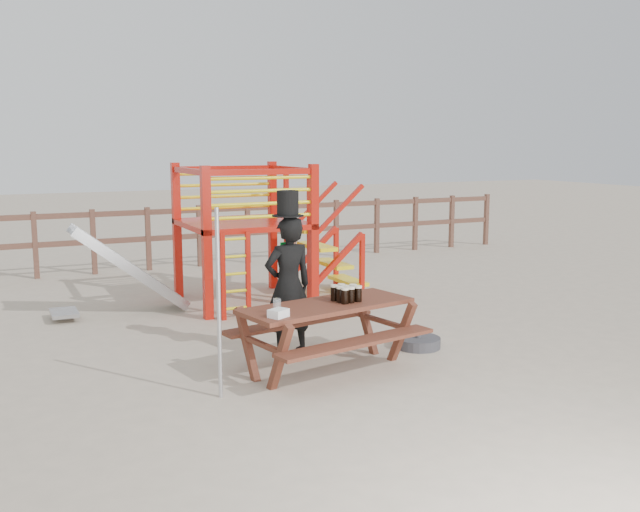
{
  "coord_description": "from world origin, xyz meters",
  "views": [
    {
      "loc": [
        -3.34,
        -6.47,
        2.4
      ],
      "look_at": [
        0.14,
        0.8,
        1.11
      ],
      "focal_mm": 40.0,
      "sensor_mm": 36.0,
      "label": 1
    }
  ],
  "objects": [
    {
      "name": "ground",
      "position": [
        0.0,
        0.0,
        0.0
      ],
      "size": [
        60.0,
        60.0,
        0.0
      ],
      "primitive_type": "plane",
      "color": "#B6A58E",
      "rests_on": "ground"
    },
    {
      "name": "back_fence",
      "position": [
        0.0,
        7.0,
        0.74
      ],
      "size": [
        15.09,
        0.09,
        1.2
      ],
      "color": "brown",
      "rests_on": "ground"
    },
    {
      "name": "playground_fort",
      "position": [
        0.12,
        3.58,
        1.07
      ],
      "size": [
        4.71,
        1.84,
        2.1
      ],
      "color": "red",
      "rests_on": "ground"
    },
    {
      "name": "picnic_table",
      "position": [
        -0.11,
        0.1,
        0.46
      ],
      "size": [
        2.08,
        1.62,
        0.72
      ],
      "rotation": [
        0.0,
        0.0,
        0.19
      ],
      "color": "maroon",
      "rests_on": "ground"
    },
    {
      "name": "man_with_hat",
      "position": [
        -0.25,
        0.81,
        0.84
      ],
      "size": [
        0.6,
        0.42,
        1.88
      ],
      "rotation": [
        0.0,
        0.0,
        3.21
      ],
      "color": "black",
      "rests_on": "ground"
    },
    {
      "name": "metal_pole",
      "position": [
        -1.39,
        -0.21,
        0.91
      ],
      "size": [
        0.04,
        0.04,
        1.81
      ],
      "primitive_type": "cylinder",
      "color": "#B2B2B7",
      "rests_on": "ground"
    },
    {
      "name": "parasol_base",
      "position": [
        1.23,
        0.39,
        0.06
      ],
      "size": [
        0.53,
        0.53,
        0.22
      ],
      "color": "#37373C",
      "rests_on": "ground"
    },
    {
      "name": "paper_bag",
      "position": [
        -0.8,
        -0.23,
        0.76
      ],
      "size": [
        0.23,
        0.21,
        0.08
      ],
      "primitive_type": "cube",
      "rotation": [
        0.0,
        0.0,
        0.5
      ],
      "color": "white",
      "rests_on": "picnic_table"
    },
    {
      "name": "stout_pints",
      "position": [
        0.12,
        0.1,
        0.81
      ],
      "size": [
        0.29,
        0.28,
        0.17
      ],
      "color": "black",
      "rests_on": "picnic_table"
    },
    {
      "name": "empty_glasses",
      "position": [
        -0.75,
        -0.08,
        0.79
      ],
      "size": [
        0.08,
        0.08,
        0.15
      ],
      "color": "silver",
      "rests_on": "picnic_table"
    }
  ]
}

